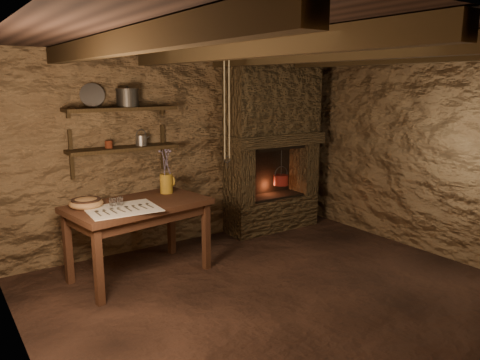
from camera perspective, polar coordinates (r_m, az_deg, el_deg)
floor at (r=4.73m, az=5.06°, el=-13.82°), size 4.50×4.50×0.00m
back_wall at (r=6.00m, az=-6.88°, el=3.68°), size 4.50×0.04×2.40m
left_wall at (r=3.42m, az=-25.25°, el=-3.58°), size 0.04×4.00×2.40m
right_wall at (r=6.01m, az=22.17°, el=2.90°), size 0.04×4.00×2.40m
ceiling at (r=4.28m, az=5.67°, el=16.57°), size 4.50×4.00×0.04m
beam_far_left at (r=3.51m, az=-14.33°, el=15.84°), size 0.14×3.95×0.16m
beam_mid_left at (r=3.97m, az=-0.13°, el=15.69°), size 0.14×3.95×0.16m
beam_mid_right at (r=4.61m, az=10.60°, el=14.97°), size 0.14×3.95×0.16m
beam_far_right at (r=5.35m, az=18.49°, el=14.11°), size 0.14×3.95×0.16m
shelf_lower at (r=5.50m, az=-14.03°, el=3.73°), size 1.25×0.30×0.04m
shelf_upper at (r=5.46m, az=-14.27°, el=8.40°), size 1.25×0.30×0.04m
hearth at (r=6.48m, az=3.96°, el=4.57°), size 1.43×0.51×2.30m
work_table at (r=5.11m, az=-12.17°, el=-6.78°), size 1.53×1.02×0.81m
linen_cloth at (r=4.77m, az=-14.11°, el=-3.46°), size 0.71×0.58×0.01m
pewter_cutlery_row at (r=4.74m, az=-14.02°, el=-3.40°), size 0.58×0.25×0.01m
drinking_glasses at (r=4.88m, az=-14.43°, el=-2.54°), size 0.22×0.07×0.09m
stoneware_jug at (r=5.33m, az=-8.98°, el=0.69°), size 0.16×0.16×0.50m
wooden_bowl at (r=4.95m, az=-18.24°, el=-2.72°), size 0.42×0.42×0.12m
iron_stockpot at (r=5.48m, az=-13.55°, el=9.63°), size 0.26×0.26×0.19m
tin_pan at (r=5.46m, az=-17.57°, el=9.83°), size 0.29×0.18×0.26m
small_kettle at (r=5.57m, az=-11.95°, el=4.75°), size 0.19×0.15×0.19m
rusty_tin at (r=5.44m, az=-15.71°, el=4.21°), size 0.09×0.09×0.08m
red_pot at (r=6.60m, az=5.02°, el=0.08°), size 0.24×0.24×0.54m
hanging_ropes at (r=5.15m, az=-1.61°, el=9.13°), size 0.08×0.08×1.20m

